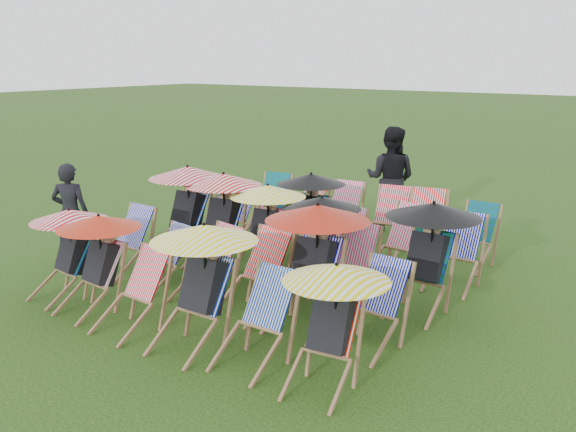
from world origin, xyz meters
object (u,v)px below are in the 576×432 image
Objects in this scene: deckchair_5 at (328,325)px; person_left at (70,213)px; deckchair_0 at (64,252)px; deckchair_29 at (472,236)px; person_rear at (390,179)px.

person_left is (-5.27, 1.03, 0.13)m from deckchair_5.
deckchair_0 is 1.57m from person_left.
person_left reaches higher than deckchair_29.
deckchair_29 is at bearing 55.64° from deckchair_0.
deckchair_29 is (-0.19, 4.44, -0.18)m from deckchair_5.
deckchair_5 is at bearing 6.45° from deckchair_0.
deckchair_29 is 6.12m from person_left.
deckchair_0 is at bearing 172.52° from deckchair_5.
person_rear reaches higher than deckchair_5.
deckchair_0 is 0.63× the size of person_rear.
deckchair_5 is 0.64× the size of person_rear.
person_left is at bearing -143.13° from deckchair_29.
person_rear is at bearing 78.35° from deckchair_0.
person_rear is (-1.99, 1.19, 0.49)m from deckchair_29.
deckchair_0 reaches higher than deckchair_29.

